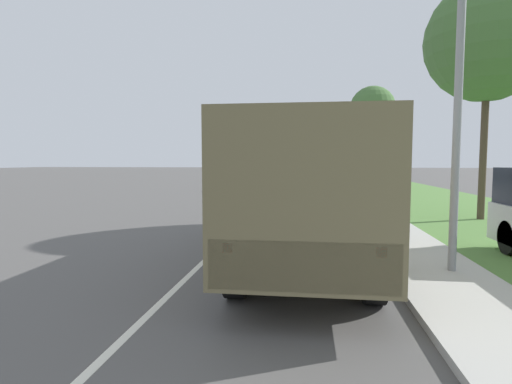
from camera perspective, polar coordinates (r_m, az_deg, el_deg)
The scene contains 12 objects.
ground_plane at distance 38.54m, azimuth 4.23°, elevation 1.32°, with size 180.00×180.00×0.00m, color #565451.
lane_centre_stripe at distance 38.54m, azimuth 4.23°, elevation 1.33°, with size 0.12×120.00×0.00m.
sidewalk_right at distance 38.55m, azimuth 10.93°, elevation 1.34°, with size 1.80×120.00×0.12m.
grass_strip_right at distance 39.07m, azimuth 17.38°, elevation 1.19°, with size 7.00×120.00×0.02m.
military_truck at distance 8.46m, azimuth 7.06°, elevation 0.98°, with size 2.34×7.90×2.76m.
car_nearest_ahead at distance 19.88m, azimuth 6.75°, elevation 0.43°, with size 1.92×4.84×1.59m.
car_second_ahead at distance 30.98m, azimuth -0.52°, elevation 1.97°, with size 1.76×4.66×1.69m.
car_third_ahead at distance 43.70m, azimuth 7.00°, elevation 2.63°, with size 1.87×4.22×1.64m.
car_fourth_ahead at distance 55.13m, azimuth 3.26°, elevation 2.94°, with size 1.80×4.30×1.42m.
car_farthest_ahead at distance 69.30m, azimuth 6.96°, elevation 3.30°, with size 1.73×3.96×1.65m.
tree_mid_right at distance 16.85m, azimuth 30.25°, elevation 18.24°, with size 4.24×4.24×8.40m.
tree_far_right at distance 32.81m, azimuth 16.30°, elevation 11.28°, with size 3.49×3.49×7.86m.
Camera 1 is at (2.15, 1.58, 2.10)m, focal length 28.00 mm.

